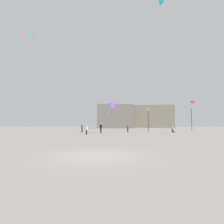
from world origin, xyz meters
name	(u,v)px	position (x,y,z in m)	size (l,w,h in m)	color
ground_plane	(95,155)	(0.00, 0.00, 0.00)	(300.00, 300.00, 0.00)	gray
person_in_yellow	(172,128)	(11.74, 27.72, 0.90)	(0.36, 0.36, 1.64)	#2D2D33
person_in_red	(128,128)	(2.87, 27.48, 0.89)	(0.35, 0.35, 1.62)	#2D2D33
person_in_black	(101,128)	(-2.17, 24.06, 1.00)	(0.40, 0.40, 1.83)	#2D2D33
person_in_white	(87,129)	(-3.72, 18.09, 0.87)	(0.35, 0.35, 1.59)	#2D2D33
person_in_purple	(82,128)	(-6.04, 26.13, 0.91)	(0.36, 0.36, 1.66)	#2D2D33
kite_emerald_diamond	(33,37)	(-8.03, 9.41, 10.83)	(4.72, 9.33, 10.17)	green
kite_violet_diamond	(113,105)	(0.02, 24.97, 5.19)	(3.03, 1.78, 4.49)	purple
kite_magenta_diamond	(193,102)	(13.73, 22.16, 5.41)	(2.55, 6.06, 4.51)	#D12899
kite_cyan_diamond	(160,3)	(5.57, 10.05, 14.73)	(9.99, 8.80, 14.15)	#1EB2C6
building_left_hall	(115,117)	(-1.00, 80.16, 5.68)	(17.80, 11.34, 11.35)	gray
building_centre_hall	(148,117)	(17.00, 92.21, 6.09)	(27.53, 12.00, 12.18)	#A39984
lamppost_east	(191,115)	(19.73, 38.27, 4.03)	(0.36, 0.36, 6.20)	#2D2D30
lamppost_west	(148,116)	(7.56, 31.18, 3.36)	(0.36, 0.36, 5.01)	#2D2D30
handbag_beside_flyer	(174,132)	(12.09, 27.82, 0.12)	(0.32, 0.14, 0.24)	black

